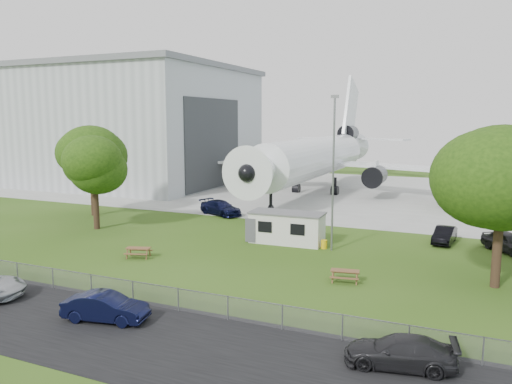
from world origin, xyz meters
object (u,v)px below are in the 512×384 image
at_px(picnic_east, 345,282).
at_px(hangar, 112,125).
at_px(site_cabin, 287,227).
at_px(airliner, 318,155).
at_px(picnic_west, 139,257).
at_px(car_centre_sedan, 106,307).

bearing_deg(picnic_east, hangar, 133.03).
bearing_deg(site_cabin, picnic_east, -49.36).
height_order(hangar, airliner, hangar).
relative_size(picnic_west, picnic_east, 1.00).
bearing_deg(picnic_east, airliner, 99.55).
height_order(hangar, site_cabin, hangar).
distance_m(picnic_west, car_centre_sedan, 11.97).
distance_m(site_cabin, picnic_east, 10.69).
bearing_deg(site_cabin, hangar, 145.51).
xyz_separation_m(hangar, picnic_east, (49.00, -36.98, -9.41)).
bearing_deg(picnic_west, car_centre_sedan, -78.64).
bearing_deg(hangar, picnic_west, -48.40).
bearing_deg(picnic_west, airliner, 68.41).
relative_size(airliner, car_centre_sedan, 10.86).
xyz_separation_m(picnic_west, picnic_east, (15.55, 0.70, 0.00)).
bearing_deg(picnic_east, picnic_west, 172.65).
xyz_separation_m(hangar, car_centre_sedan, (39.27, -48.12, -8.68)).
bearing_deg(car_centre_sedan, picnic_east, -52.74).
distance_m(airliner, picnic_east, 39.43).
xyz_separation_m(hangar, site_cabin, (42.09, -28.92, -8.09)).
relative_size(site_cabin, car_centre_sedan, 1.55).
distance_m(hangar, car_centre_sedan, 62.71).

